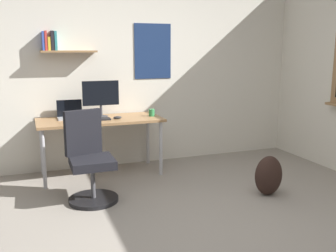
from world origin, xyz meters
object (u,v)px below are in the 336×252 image
Objects in this scene: office_chair at (90,163)px; keyboard at (95,119)px; backpack at (269,176)px; monitor_primary at (101,96)px; desk at (100,124)px; computer_mouse at (118,118)px; laptop at (70,114)px; coffee_mug at (152,113)px.

keyboard is at bearing 75.11° from office_chair.
office_chair is 2.16× the size of backpack.
desk is at bearing -109.36° from monitor_primary.
office_chair is 1.12m from monitor_primary.
office_chair reaches higher than desk.
monitor_primary is (0.31, 0.91, 0.59)m from office_chair.
computer_mouse is at bearing 56.68° from office_chair.
computer_mouse is at bearing -0.00° from keyboard.
laptop is (-0.08, 0.96, 0.37)m from office_chair.
office_chair is 10.33× the size of coffee_mug.
office_chair is at bearing -140.65° from coffee_mug.
office_chair is at bearing -108.46° from desk.
office_chair is at bearing 163.75° from backpack.
laptop is (-0.34, 0.16, 0.12)m from desk.
coffee_mug reaches higher than backpack.
office_chair is 2.57× the size of keyboard.
laptop is 3.37× the size of coffee_mug.
keyboard is at bearing 142.92° from backpack.
computer_mouse is 1.94m from backpack.
computer_mouse is at bearing -173.84° from coffee_mug.
coffee_mug is (0.63, -0.14, -0.22)m from monitor_primary.
monitor_primary is at bearing 70.64° from desk.
office_chair reaches higher than keyboard.
office_chair is at bearing -123.32° from computer_mouse.
monitor_primary reaches higher than office_chair.
keyboard is (-0.11, -0.19, -0.26)m from monitor_primary.
office_chair is (-0.27, -0.80, -0.25)m from desk.
backpack is (1.85, -0.54, -0.19)m from office_chair.
keyboard is 0.75m from coffee_mug.
laptop is at bearing 172.83° from monitor_primary.
backpack is (0.92, -1.30, -0.55)m from coffee_mug.
coffee_mug is at bearing 125.11° from backpack.
desk is 0.40m from laptop.
desk is 0.14m from keyboard.
backpack is (1.55, -1.45, -0.78)m from monitor_primary.
coffee_mug is (0.74, 0.05, 0.04)m from keyboard.
laptop is 0.70× the size of backpack.
keyboard is at bearing -176.15° from coffee_mug.
keyboard is (0.19, 0.72, 0.33)m from office_chair.
office_chair is at bearing -104.89° from keyboard.
desk is 0.88m from office_chair.
desk is at bearing 47.64° from keyboard.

